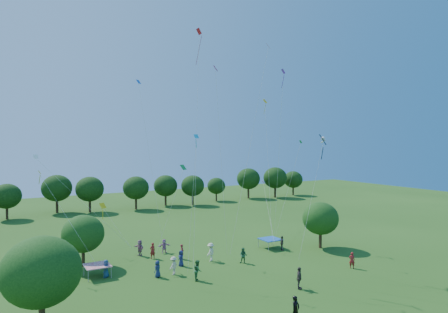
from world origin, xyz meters
TOP-DOWN VIEW (x-y plane):
  - near_tree_west at (-15.51, 10.32)m, footprint 5.00×5.00m
  - near_tree_north at (-10.60, 23.44)m, footprint 4.10×4.10m
  - near_tree_east at (14.71, 17.13)m, footprint 4.17×4.17m
  - treeline at (-1.73, 55.43)m, footprint 88.01×8.77m
  - tent_red_stripe at (-10.04, 19.76)m, footprint 2.20×2.20m
  - tent_blue at (9.60, 19.94)m, footprint 2.20×2.20m
  - man_in_black at (-0.50, 3.38)m, footprint 0.81×0.63m
  - crowd_person_0 at (-9.39, 19.19)m, footprint 0.81×0.90m
  - crowd_person_1 at (-3.72, 22.73)m, footprint 0.68×0.50m
  - crowd_person_2 at (3.73, 16.56)m, footprint 0.85×0.84m
  - crowd_person_3 at (1.21, 18.89)m, footprint 1.34×1.11m
  - crowd_person_4 at (3.94, 8.23)m, footprint 1.12×1.11m
  - crowd_person_5 at (-1.83, 24.19)m, footprint 1.44×0.58m
  - crowd_person_6 at (-2.12, 18.88)m, footprint 0.46×0.79m
  - crowd_person_7 at (12.07, 9.98)m, footprint 0.70×0.66m
  - crowd_person_8 at (-2.50, 14.37)m, footprint 0.79×1.01m
  - crowd_person_9 at (-3.76, 16.89)m, footprint 1.18×1.01m
  - crowd_person_10 at (10.20, 18.55)m, footprint 0.88×1.04m
  - crowd_person_11 at (-4.58, 24.38)m, footprint 0.99×1.71m
  - crowd_person_12 at (-5.30, 16.92)m, footprint 0.85×0.75m
  - crowd_person_13 at (-1.09, 20.98)m, footprint 0.56×0.68m
  - pirate_kite at (9.79, 11.74)m, footprint 4.02×1.29m
  - red_high_kite at (-0.45, 18.38)m, footprint 4.31×7.40m
  - small_kite_0 at (13.72, 26.66)m, footprint 7.29×12.30m
  - small_kite_1 at (-7.65, 27.00)m, footprint 2.36×4.26m
  - small_kite_2 at (11.16, 23.01)m, footprint 3.63×6.47m
  - small_kite_3 at (-3.32, 16.57)m, footprint 2.19×2.93m
  - small_kite_4 at (-2.90, 27.67)m, footprint 1.69×4.20m
  - small_kite_5 at (7.47, 15.34)m, footprint 1.76×3.74m
  - small_kite_6 at (-12.22, 25.47)m, footprint 8.97×2.91m
  - small_kite_7 at (-2.67, 14.61)m, footprint 2.02×2.11m
  - small_kite_8 at (0.65, 16.30)m, footprint 1.58×0.70m
  - small_kite_9 at (4.45, 15.10)m, footprint 3.77×1.75m
  - small_kite_10 at (-13.42, 22.24)m, footprint 4.25×6.71m
  - small_kite_11 at (10.18, 16.69)m, footprint 2.47×1.92m

SIDE VIEW (x-z plane):
  - crowd_person_5 at x=-1.83m, z-range 0.00..1.52m
  - crowd_person_12 at x=-5.30m, z-range 0.00..1.53m
  - crowd_person_6 at x=-2.12m, z-range 0.00..1.56m
  - crowd_person_13 at x=-1.09m, z-range 0.00..1.57m
  - crowd_person_2 at x=3.73m, z-range 0.00..1.58m
  - crowd_person_7 at x=12.07m, z-range 0.00..1.58m
  - crowd_person_0 at x=-9.39m, z-range 0.00..1.62m
  - crowd_person_10 at x=10.20m, z-range 0.00..1.63m
  - crowd_person_9 at x=-3.76m, z-range 0.00..1.67m
  - crowd_person_1 at x=-3.72m, z-range 0.00..1.68m
  - crowd_person_11 at x=-4.58m, z-range 0.00..1.73m
  - crowd_person_8 at x=-2.50m, z-range 0.00..1.81m
  - crowd_person_4 at x=3.94m, z-range 0.00..1.85m
  - crowd_person_3 at x=1.21m, z-range 0.00..1.88m
  - man_in_black at x=-0.50m, z-range 0.00..1.91m
  - tent_red_stripe at x=-10.04m, z-range 0.49..1.59m
  - tent_blue at x=9.60m, z-range 0.49..1.59m
  - near_tree_north at x=-10.60m, z-range 0.72..5.85m
  - near_tree_east at x=14.71m, z-range 0.79..6.12m
  - near_tree_west at x=-15.51m, z-range 0.89..7.18m
  - treeline at x=-1.73m, z-range 0.70..7.48m
  - small_kite_1 at x=-7.65m, z-range 2.75..7.04m
  - small_kite_0 at x=13.72m, z-range 2.45..7.89m
  - small_kite_10 at x=-13.42m, z-range 3.25..11.59m
  - small_kite_6 at x=-12.22m, z-range 3.45..13.23m
  - small_kite_3 at x=-3.32m, z-range 4.21..13.14m
  - small_kite_11 at x=10.18m, z-range 3.49..14.69m
  - small_kite_7 at x=-2.67m, z-range 4.29..16.00m
  - pirate_kite at x=9.79m, z-range 6.50..18.28m
  - small_kite_2 at x=11.16m, z-range 6.14..22.58m
  - small_kite_4 at x=-2.90m, z-range 5.92..24.26m
  - small_kite_5 at x=7.47m, z-range 5.97..24.26m
  - small_kite_8 at x=0.65m, z-range 6.28..24.58m
  - small_kite_9 at x=4.45m, z-range 5.89..26.52m
  - red_high_kite at x=-0.45m, z-range 7.70..30.30m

